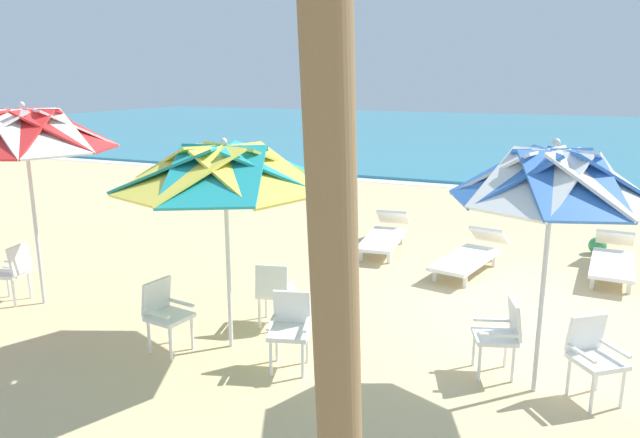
{
  "coord_description": "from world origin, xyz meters",
  "views": [
    {
      "loc": [
        0.52,
        -8.19,
        3.2
      ],
      "look_at": [
        -3.12,
        0.24,
        1.0
      ],
      "focal_mm": 33.35,
      "sensor_mm": 36.0,
      "label": 1
    }
  ],
  "objects_px": {
    "beach_umbrella_2": "(25,132)",
    "plastic_chair_3": "(290,325)",
    "plastic_chair_5": "(13,269)",
    "plastic_chair_0": "(593,353)",
    "sun_lounger_2": "(385,235)",
    "beachgoer_seated": "(559,188)",
    "beach_ball": "(597,246)",
    "plastic_chair_1": "(501,332)",
    "beach_umbrella_0": "(553,179)",
    "plastic_chair_4": "(274,290)",
    "beach_umbrella_1": "(225,168)",
    "sun_lounger_1": "(471,255)",
    "plastic_chair_2": "(165,311)",
    "sun_lounger_0": "(613,259)"
  },
  "relations": [
    {
      "from": "plastic_chair_0",
      "to": "sun_lounger_1",
      "type": "bearing_deg",
      "value": 116.21
    },
    {
      "from": "sun_lounger_2",
      "to": "beach_umbrella_2",
      "type": "bearing_deg",
      "value": -128.73
    },
    {
      "from": "plastic_chair_0",
      "to": "beach_ball",
      "type": "xyz_separation_m",
      "value": [
        0.18,
        5.61,
        -0.34
      ]
    },
    {
      "from": "plastic_chair_0",
      "to": "sun_lounger_2",
      "type": "distance_m",
      "value": 5.61
    },
    {
      "from": "sun_lounger_2",
      "to": "beachgoer_seated",
      "type": "height_order",
      "value": "beachgoer_seated"
    },
    {
      "from": "plastic_chair_3",
      "to": "beach_umbrella_2",
      "type": "distance_m",
      "value": 4.6
    },
    {
      "from": "plastic_chair_1",
      "to": "beach_ball",
      "type": "xyz_separation_m",
      "value": [
        1.09,
        5.46,
        -0.34
      ]
    },
    {
      "from": "plastic_chair_0",
      "to": "beach_umbrella_2",
      "type": "relative_size",
      "value": 0.3
    },
    {
      "from": "beach_umbrella_1",
      "to": "plastic_chair_4",
      "type": "height_order",
      "value": "beach_umbrella_1"
    },
    {
      "from": "plastic_chair_5",
      "to": "beach_ball",
      "type": "height_order",
      "value": "plastic_chair_5"
    },
    {
      "from": "plastic_chair_1",
      "to": "plastic_chair_5",
      "type": "xyz_separation_m",
      "value": [
        -6.74,
        -0.56,
        0.0
      ]
    },
    {
      "from": "beach_umbrella_2",
      "to": "beach_ball",
      "type": "xyz_separation_m",
      "value": [
        7.42,
        5.89,
        -2.31
      ]
    },
    {
      "from": "beach_umbrella_0",
      "to": "sun_lounger_0",
      "type": "relative_size",
      "value": 1.21
    },
    {
      "from": "plastic_chair_2",
      "to": "plastic_chair_5",
      "type": "relative_size",
      "value": 1.0
    },
    {
      "from": "plastic_chair_0",
      "to": "plastic_chair_4",
      "type": "bearing_deg",
      "value": 174.84
    },
    {
      "from": "beachgoer_seated",
      "to": "plastic_chair_0",
      "type": "bearing_deg",
      "value": -86.44
    },
    {
      "from": "beach_umbrella_1",
      "to": "sun_lounger_1",
      "type": "distance_m",
      "value": 5.02
    },
    {
      "from": "plastic_chair_2",
      "to": "beach_umbrella_2",
      "type": "xyz_separation_m",
      "value": [
        -2.6,
        0.54,
        1.98
      ]
    },
    {
      "from": "plastic_chair_1",
      "to": "plastic_chair_3",
      "type": "bearing_deg",
      "value": -161.04
    },
    {
      "from": "beach_umbrella_0",
      "to": "plastic_chair_3",
      "type": "bearing_deg",
      "value": -168.57
    },
    {
      "from": "plastic_chair_4",
      "to": "beach_ball",
      "type": "distance_m",
      "value": 6.61
    },
    {
      "from": "plastic_chair_0",
      "to": "plastic_chair_1",
      "type": "xyz_separation_m",
      "value": [
        -0.91,
        0.16,
        0.0
      ]
    },
    {
      "from": "sun_lounger_1",
      "to": "sun_lounger_2",
      "type": "bearing_deg",
      "value": 159.14
    },
    {
      "from": "plastic_chair_2",
      "to": "sun_lounger_2",
      "type": "distance_m",
      "value": 5.28
    },
    {
      "from": "plastic_chair_2",
      "to": "beach_umbrella_2",
      "type": "bearing_deg",
      "value": 168.36
    },
    {
      "from": "beach_umbrella_1",
      "to": "plastic_chair_4",
      "type": "distance_m",
      "value": 1.86
    },
    {
      "from": "sun_lounger_1",
      "to": "sun_lounger_0",
      "type": "bearing_deg",
      "value": 17.16
    },
    {
      "from": "beach_umbrella_2",
      "to": "plastic_chair_3",
      "type": "bearing_deg",
      "value": -4.4
    },
    {
      "from": "plastic_chair_5",
      "to": "plastic_chair_4",
      "type": "bearing_deg",
      "value": 10.97
    },
    {
      "from": "plastic_chair_3",
      "to": "sun_lounger_0",
      "type": "height_order",
      "value": "plastic_chair_3"
    },
    {
      "from": "beach_umbrella_0",
      "to": "plastic_chair_5",
      "type": "xyz_separation_m",
      "value": [
        -7.12,
        -0.33,
        -1.75
      ]
    },
    {
      "from": "beach_umbrella_0",
      "to": "beach_umbrella_1",
      "type": "relative_size",
      "value": 1.03
    },
    {
      "from": "sun_lounger_1",
      "to": "beach_ball",
      "type": "height_order",
      "value": "sun_lounger_1"
    },
    {
      "from": "plastic_chair_1",
      "to": "plastic_chair_2",
      "type": "xyz_separation_m",
      "value": [
        -3.73,
        -0.97,
        0.0
      ]
    },
    {
      "from": "plastic_chair_2",
      "to": "sun_lounger_0",
      "type": "distance_m",
      "value": 7.21
    },
    {
      "from": "plastic_chair_0",
      "to": "beach_ball",
      "type": "height_order",
      "value": "plastic_chair_0"
    },
    {
      "from": "plastic_chair_0",
      "to": "plastic_chair_3",
      "type": "xyz_separation_m",
      "value": [
        -3.1,
        -0.6,
        0.0
      ]
    },
    {
      "from": "beach_umbrella_2",
      "to": "plastic_chair_5",
      "type": "height_order",
      "value": "beach_umbrella_2"
    },
    {
      "from": "plastic_chair_3",
      "to": "beach_ball",
      "type": "bearing_deg",
      "value": 62.14
    },
    {
      "from": "beach_umbrella_0",
      "to": "beach_umbrella_2",
      "type": "bearing_deg",
      "value": -178.28
    },
    {
      "from": "beach_umbrella_0",
      "to": "beach_ball",
      "type": "bearing_deg",
      "value": 82.92
    },
    {
      "from": "plastic_chair_1",
      "to": "beach_ball",
      "type": "distance_m",
      "value": 5.58
    },
    {
      "from": "beach_umbrella_2",
      "to": "plastic_chair_2",
      "type": "bearing_deg",
      "value": -11.64
    },
    {
      "from": "beach_umbrella_0",
      "to": "beachgoer_seated",
      "type": "height_order",
      "value": "beach_umbrella_0"
    },
    {
      "from": "beachgoer_seated",
      "to": "beach_ball",
      "type": "bearing_deg",
      "value": -80.77
    },
    {
      "from": "sun_lounger_0",
      "to": "sun_lounger_1",
      "type": "height_order",
      "value": "same"
    },
    {
      "from": "beach_umbrella_0",
      "to": "sun_lounger_1",
      "type": "bearing_deg",
      "value": 108.92
    },
    {
      "from": "plastic_chair_3",
      "to": "beach_ball",
      "type": "distance_m",
      "value": 7.03
    },
    {
      "from": "plastic_chair_2",
      "to": "plastic_chair_3",
      "type": "height_order",
      "value": "same"
    },
    {
      "from": "plastic_chair_4",
      "to": "beach_umbrella_2",
      "type": "height_order",
      "value": "beach_umbrella_2"
    }
  ]
}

